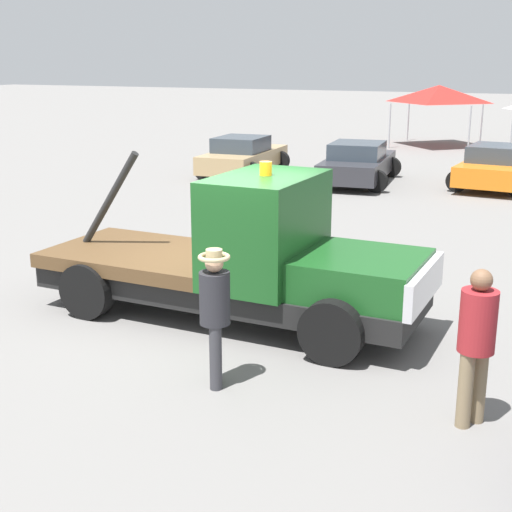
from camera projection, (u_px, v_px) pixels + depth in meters
name	position (u px, v px, depth m)	size (l,w,h in m)	color
ground_plane	(227.00, 317.00, 11.18)	(160.00, 160.00, 0.00)	slate
tow_truck	(249.00, 261.00, 10.77)	(6.11, 2.24, 2.51)	black
person_near_truck	(477.00, 337.00, 7.63)	(0.40, 0.40, 1.79)	#847051
person_at_hood	(215.00, 307.00, 8.57)	(0.39, 0.39, 1.74)	#38383D
parked_car_tan	(243.00, 156.00, 24.75)	(2.58, 4.54, 1.34)	tan
parked_car_charcoal	(358.00, 163.00, 23.07)	(2.76, 4.76, 1.34)	#2D2D33
parked_car_orange	(498.00, 167.00, 22.34)	(2.66, 4.51, 1.34)	orange
canopy_tent_red	(439.00, 94.00, 32.51)	(3.57, 3.57, 2.77)	#9E9EA3
traffic_cone	(268.00, 223.00, 16.40)	(0.40, 0.40, 0.55)	black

